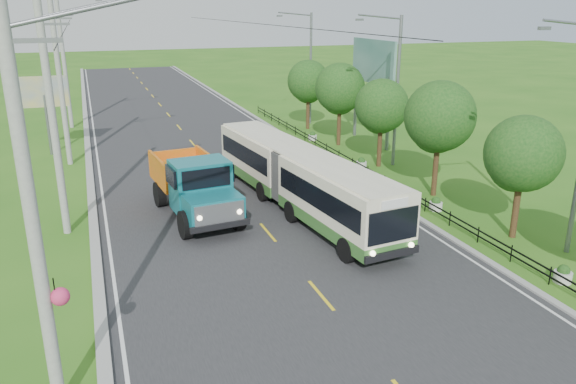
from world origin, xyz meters
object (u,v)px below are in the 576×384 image
tree_back (308,83)px  billboard_right (373,68)px  pole_near (53,118)px  tree_fourth (381,108)px  streetlight_far (309,65)px  billboard_left (44,97)px  pole_far (65,64)px  pole_nearest (35,221)px  planter_front (563,275)px  dump_truck (194,182)px  pole_mid (61,83)px  planter_near (436,205)px  planter_mid (361,163)px  tree_second (521,157)px  streetlight_mid (395,86)px  planter_far (313,136)px  tree_third (439,120)px  tree_fifth (340,91)px  bus (299,175)px

tree_back → billboard_right: (2.44, -6.14, 1.69)m
pole_near → tree_fourth: (18.12, 5.14, -1.51)m
streetlight_far → billboard_right: (1.66, -8.00, 0.44)m
billboard_left → pole_far: bearing=82.2°
pole_nearest → planter_front: (16.84, 1.00, -4.65)m
pole_near → pole_far: bearing=90.0°
pole_near → billboard_left: pole_near is taller
dump_truck → pole_mid: bearing=109.4°
planter_near → planter_mid: 8.00m
pole_far → tree_second: size_ratio=1.89×
pole_far → planter_near: bearing=-58.0°
tree_back → streetlight_mid: bearing=-86.3°
streetlight_far → pole_near: bearing=-134.9°
planter_front → planter_far: bearing=90.0°
tree_second → billboard_right: 18.12m
pole_mid → planter_near: (16.86, -15.00, -4.81)m
tree_second → planter_mid: bearing=96.0°
tree_third → tree_fifth: tree_third is taller
pole_nearest → planter_front: size_ratio=14.93×
pole_far → dump_truck: pole_far is taller
pole_mid → planter_mid: pole_mid is taller
planter_front → dump_truck: 15.83m
tree_fourth → tree_fifth: 6.01m
billboard_left → dump_truck: billboard_left is taller
pole_nearest → pole_mid: 24.00m
pole_near → planter_front: size_ratio=14.93×
pole_nearest → pole_near: 12.00m
pole_nearest → tree_back: size_ratio=1.82×
tree_third → planter_mid: bearing=102.1°
planter_near → dump_truck: size_ratio=0.09×
planter_near → billboard_left: (-18.10, 18.00, 3.58)m
pole_far → tree_fourth: size_ratio=1.85×
tree_fifth → tree_back: (-0.00, 6.00, -0.20)m
pole_near → planter_far: 21.83m
planter_front → pole_near: bearing=146.9°
pole_nearest → planter_far: (16.84, 25.00, -4.65)m
streetlight_mid → pole_mid: bearing=159.7°
tree_fifth → planter_mid: 7.21m
tree_third → bus: tree_third is taller
planter_front → planter_mid: size_ratio=1.00×
streetlight_far → planter_mid: streetlight_far is taller
pole_mid → planter_front: pole_mid is taller
pole_near → tree_fourth: 18.89m
pole_near → dump_truck: pole_near is taller
pole_nearest → bus: (10.60, 11.38, -3.18)m
tree_back → streetlight_far: 2.37m
tree_fifth → streetlight_far: 7.97m
billboard_left → tree_fourth: bearing=-27.0°
tree_third → tree_fourth: bearing=90.0°
pole_nearest → streetlight_far: (18.88, 31.00, -0.03)m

